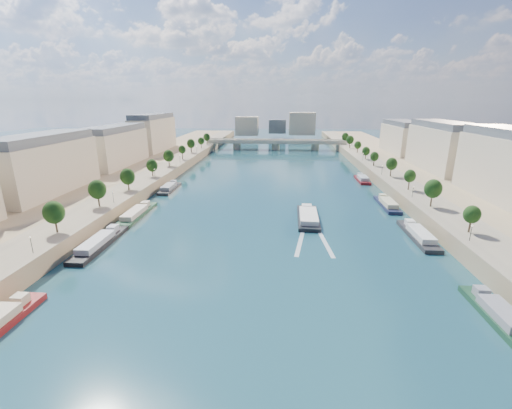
# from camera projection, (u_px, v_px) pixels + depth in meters

# --- Properties ---
(ground) EXTENTS (700.00, 700.00, 0.00)m
(ground) POSITION_uv_depth(u_px,v_px,m) (269.00, 197.00, 143.98)
(ground) COLOR #0C3139
(ground) RESTS_ON ground
(quay_left) EXTENTS (44.00, 520.00, 5.00)m
(quay_left) POSITION_uv_depth(u_px,v_px,m) (104.00, 188.00, 148.27)
(quay_left) COLOR #9E8460
(quay_left) RESTS_ON ground
(quay_right) EXTENTS (44.00, 520.00, 5.00)m
(quay_right) POSITION_uv_depth(u_px,v_px,m) (447.00, 194.00, 138.21)
(quay_right) COLOR #9E8460
(quay_right) RESTS_ON ground
(pave_left) EXTENTS (14.00, 520.00, 0.10)m
(pave_left) POSITION_uv_depth(u_px,v_px,m) (137.00, 183.00, 146.48)
(pave_left) COLOR gray
(pave_left) RESTS_ON quay_left
(pave_right) EXTENTS (14.00, 520.00, 0.10)m
(pave_right) POSITION_uv_depth(u_px,v_px,m) (410.00, 188.00, 138.51)
(pave_right) COLOR gray
(pave_right) RESTS_ON quay_right
(trees_left) EXTENTS (4.80, 268.80, 8.26)m
(trees_left) POSITION_uv_depth(u_px,v_px,m) (142.00, 170.00, 146.65)
(trees_left) COLOR #382B1E
(trees_left) RESTS_ON ground
(trees_right) EXTENTS (4.80, 268.80, 8.26)m
(trees_right) POSITION_uv_depth(u_px,v_px,m) (399.00, 170.00, 146.59)
(trees_right) COLOR #382B1E
(trees_right) RESTS_ON ground
(lamps_left) EXTENTS (0.36, 200.36, 4.28)m
(lamps_left) POSITION_uv_depth(u_px,v_px,m) (137.00, 182.00, 135.83)
(lamps_left) COLOR black
(lamps_left) RESTS_ON ground
(lamps_right) EXTENTS (0.36, 200.36, 4.28)m
(lamps_right) POSITION_uv_depth(u_px,v_px,m) (396.00, 178.00, 142.79)
(lamps_right) COLOR black
(lamps_right) RESTS_ON ground
(buildings_left) EXTENTS (16.00, 226.00, 23.20)m
(buildings_left) POSITION_uv_depth(u_px,v_px,m) (85.00, 152.00, 156.53)
(buildings_left) COLOR #BFB193
(buildings_left) RESTS_ON ground
(buildings_right) EXTENTS (16.00, 226.00, 23.20)m
(buildings_right) POSITION_uv_depth(u_px,v_px,m) (471.00, 156.00, 144.65)
(buildings_right) COLOR #BFB193
(buildings_right) RESTS_ON ground
(skyline) EXTENTS (79.00, 42.00, 22.00)m
(skyline) POSITION_uv_depth(u_px,v_px,m) (280.00, 125.00, 348.74)
(skyline) COLOR #BFB193
(skyline) RESTS_ON ground
(bridge) EXTENTS (112.00, 12.00, 8.15)m
(bridge) POSITION_uv_depth(u_px,v_px,m) (276.00, 143.00, 279.19)
(bridge) COLOR #C1B79E
(bridge) RESTS_ON ground
(tour_barge) EXTENTS (7.69, 24.86, 3.56)m
(tour_barge) POSITION_uv_depth(u_px,v_px,m) (308.00, 217.00, 116.52)
(tour_barge) COLOR black
(tour_barge) RESTS_ON ground
(wake) EXTENTS (10.76, 26.00, 0.04)m
(wake) POSITION_uv_depth(u_px,v_px,m) (312.00, 238.00, 100.87)
(wake) COLOR silver
(wake) RESTS_ON ground
(moored_barges_left) EXTENTS (5.00, 157.16, 3.60)m
(moored_barges_left) POSITION_uv_depth(u_px,v_px,m) (89.00, 252.00, 90.08)
(moored_barges_left) COLOR #1B1C3D
(moored_barges_left) RESTS_ON ground
(moored_barges_right) EXTENTS (5.00, 162.80, 3.60)m
(moored_barges_right) POSITION_uv_depth(u_px,v_px,m) (422.00, 239.00, 98.19)
(moored_barges_right) COLOR black
(moored_barges_right) RESTS_ON ground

